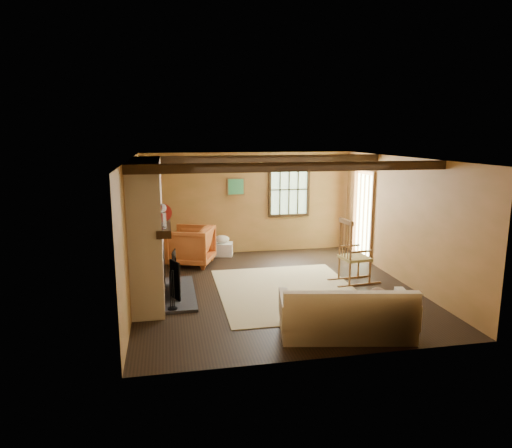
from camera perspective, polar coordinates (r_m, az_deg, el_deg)
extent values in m
plane|color=black|center=(8.57, 2.33, -8.03)|extent=(5.50, 5.50, 0.00)
cube|color=#A06A39|center=(10.90, -0.98, 2.65)|extent=(5.00, 0.02, 2.40)
cube|color=#A06A39|center=(5.69, 8.91, -5.47)|extent=(5.00, 0.02, 2.40)
cube|color=#A06A39|center=(8.05, -15.18, -0.81)|extent=(0.02, 5.50, 2.40)
cube|color=#A06A39|center=(9.16, 17.79, 0.47)|extent=(0.02, 5.50, 2.40)
cube|color=silver|center=(8.10, 2.47, 8.22)|extent=(5.00, 5.50, 0.02)
cube|color=#332111|center=(6.95, 4.81, 7.12)|extent=(5.00, 0.12, 0.14)
cube|color=#332111|center=(9.27, 0.71, 8.17)|extent=(5.00, 0.12, 0.14)
cube|color=#332111|center=(11.05, 4.16, 4.31)|extent=(1.02, 0.06, 1.32)
cube|color=#ADD19F|center=(11.08, 4.12, 4.32)|extent=(0.90, 0.01, 1.20)
cube|color=#332111|center=(11.06, 4.15, 4.31)|extent=(0.90, 0.03, 0.02)
cube|color=olive|center=(10.67, 13.22, 1.08)|extent=(0.06, 1.00, 2.06)
cube|color=#ADD19F|center=(10.68, 13.36, 1.08)|extent=(0.01, 0.80, 1.85)
cube|color=olive|center=(10.77, -2.54, 4.68)|extent=(0.42, 0.03, 0.42)
cube|color=#287865|center=(10.76, -2.52, 4.67)|extent=(0.36, 0.01, 0.36)
cube|color=#9D613C|center=(8.04, -13.40, -0.74)|extent=(0.50, 2.20, 2.40)
cube|color=black|center=(8.22, -12.67, -5.85)|extent=(0.38, 1.00, 0.85)
cube|color=#333237|center=(8.35, -9.56, -8.53)|extent=(0.55, 1.80, 0.05)
cube|color=#332111|center=(8.00, -11.44, 0.39)|extent=(0.22, 2.30, 0.12)
cube|color=black|center=(7.91, -10.08, -6.91)|extent=(0.16, 0.31, 0.67)
cube|color=black|center=(8.24, -10.14, -6.17)|extent=(0.06, 0.34, 0.67)
cube|color=black|center=(8.57, -10.18, -5.49)|extent=(0.08, 0.33, 0.67)
cylinder|color=black|center=(7.58, -10.38, -10.34)|extent=(0.16, 0.16, 0.02)
cylinder|color=black|center=(7.45, -10.69, -8.21)|extent=(0.01, 0.01, 0.64)
cylinder|color=black|center=(7.48, -10.46, -8.13)|extent=(0.01, 0.01, 0.64)
cylinder|color=black|center=(7.50, -10.24, -8.05)|extent=(0.01, 0.01, 0.64)
cylinder|color=silver|center=(7.04, -11.59, 0.43)|extent=(0.11, 0.11, 0.25)
sphere|color=silver|center=(7.01, -11.65, 1.96)|extent=(0.13, 0.13, 0.13)
cylinder|color=#A51B12|center=(7.55, -11.59, 1.36)|extent=(0.30, 0.11, 0.30)
cube|color=black|center=(8.05, -11.55, 1.34)|extent=(0.27, 0.22, 0.13)
cylinder|color=#332111|center=(8.40, -11.54, 1.64)|extent=(0.08, 0.08, 0.10)
cylinder|color=#332111|center=(8.64, -11.53, 1.88)|extent=(0.08, 0.08, 0.09)
cube|color=#D0B78A|center=(8.43, 3.99, -8.35)|extent=(2.50, 3.00, 0.01)
cube|color=tan|center=(8.98, 12.24, -4.16)|extent=(0.55, 0.56, 0.05)
cube|color=olive|center=(8.72, 11.21, 0.27)|extent=(0.11, 0.50, 0.09)
cylinder|color=olive|center=(8.97, 14.05, -5.82)|extent=(0.04, 0.04, 0.47)
cylinder|color=olive|center=(9.32, 12.69, -5.11)|extent=(0.04, 0.04, 0.47)
cylinder|color=olive|center=(8.76, 11.64, -6.12)|extent=(0.04, 0.04, 0.47)
cylinder|color=olive|center=(9.12, 10.34, -5.38)|extent=(0.04, 0.04, 0.47)
cylinder|color=olive|center=(8.60, 11.80, -2.23)|extent=(0.04, 0.04, 0.80)
cylinder|color=olive|center=(8.97, 10.48, -1.63)|extent=(0.04, 0.04, 0.80)
cylinder|color=olive|center=(8.70, 11.45, -2.22)|extent=(0.02, 0.02, 0.66)
cylinder|color=olive|center=(8.79, 11.12, -2.06)|extent=(0.02, 0.02, 0.66)
cylinder|color=olive|center=(8.88, 10.79, -1.91)|extent=(0.02, 0.02, 0.66)
cube|color=olive|center=(8.74, 13.05, -3.39)|extent=(0.45, 0.09, 0.03)
cube|color=olive|center=(9.13, 11.56, -2.69)|extent=(0.45, 0.09, 0.03)
cube|color=olive|center=(8.93, 12.79, -7.38)|extent=(0.91, 0.14, 0.03)
cube|color=olive|center=(9.29, 11.47, -6.61)|extent=(0.91, 0.14, 0.03)
cube|color=white|center=(6.77, 11.10, -11.77)|extent=(1.95, 1.15, 0.40)
cube|color=white|center=(6.34, 11.84, -10.47)|extent=(1.82, 0.47, 0.50)
cube|color=white|center=(6.59, 3.61, -10.52)|extent=(0.28, 0.83, 0.37)
cube|color=white|center=(6.93, 18.33, -9.98)|extent=(0.28, 0.83, 0.37)
ellipsoid|color=white|center=(6.85, 14.85, -8.96)|extent=(0.35, 0.17, 0.33)
cylinder|color=brown|center=(10.80, -11.66, -3.84)|extent=(0.41, 0.12, 0.12)
cylinder|color=brown|center=(10.80, -10.95, -3.81)|extent=(0.41, 0.12, 0.12)
cylinder|color=brown|center=(10.80, -10.24, -3.78)|extent=(0.41, 0.12, 0.12)
cylinder|color=brown|center=(10.77, -11.68, -3.20)|extent=(0.41, 0.12, 0.12)
cylinder|color=brown|center=(10.77, -10.97, -3.18)|extent=(0.41, 0.12, 0.12)
cylinder|color=brown|center=(10.77, -10.26, -3.15)|extent=(0.41, 0.12, 0.12)
cube|color=white|center=(10.80, -4.29, -3.16)|extent=(0.57, 0.47, 0.30)
ellipsoid|color=white|center=(10.74, -4.31, -1.91)|extent=(0.42, 0.37, 0.18)
imported|color=#BF6026|center=(10.06, -8.17, -2.71)|extent=(1.18, 1.17, 0.85)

